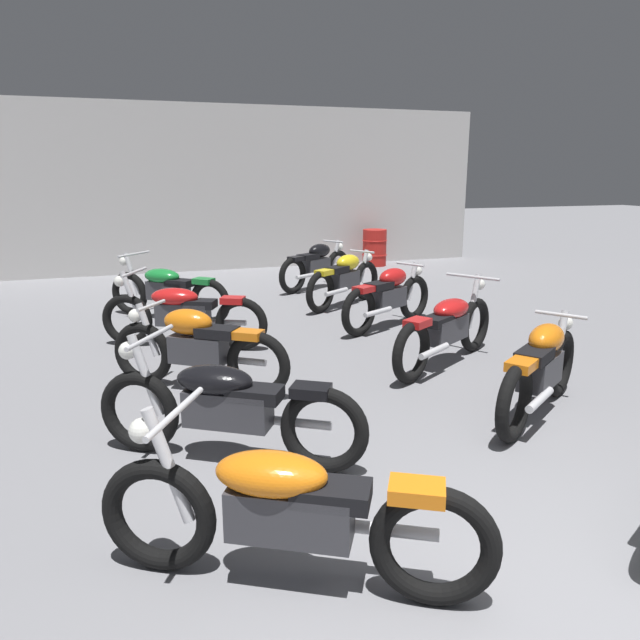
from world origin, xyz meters
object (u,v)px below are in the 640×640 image
object	(u,v)px
motorcycle_left_row_4	(167,290)
motorcycle_right_row_1	(541,368)
motorcycle_left_row_0	(288,510)
motorcycle_right_row_5	(316,265)
motorcycle_right_row_4	(345,278)
motorcycle_left_row_2	(197,347)
motorcycle_right_row_3	(389,296)
motorcycle_right_row_2	(447,327)
oil_drum	(375,248)
motorcycle_left_row_1	(226,406)
motorcycle_left_row_3	(182,313)

from	to	relation	value
motorcycle_left_row_4	motorcycle_right_row_1	size ratio (longest dim) A/B	0.98
motorcycle_left_row_0	motorcycle_right_row_5	world-z (taller)	motorcycle_left_row_0
motorcycle_right_row_4	motorcycle_right_row_1	bearing A→B (deg)	-90.02
motorcycle_left_row_0	motorcycle_left_row_2	xyz separation A→B (m)	(-0.05, 3.16, 0.01)
motorcycle_left_row_2	motorcycle_right_row_3	world-z (taller)	same
motorcycle_right_row_2	oil_drum	xyz separation A→B (m)	(2.29, 7.20, -0.03)
motorcycle_right_row_1	motorcycle_left_row_0	bearing A→B (deg)	-151.88
motorcycle_right_row_4	motorcycle_right_row_5	distance (m)	1.58
motorcycle_left_row_2	oil_drum	xyz separation A→B (m)	(5.10, 7.10, -0.03)
motorcycle_left_row_1	motorcycle_left_row_2	world-z (taller)	motorcycle_left_row_1
motorcycle_left_row_0	motorcycle_left_row_1	distance (m)	1.53
motorcycle_left_row_0	oil_drum	distance (m)	11.44
motorcycle_left_row_3	motorcycle_left_row_2	bearing A→B (deg)	-90.89
motorcycle_left_row_3	oil_drum	size ratio (longest dim) A/B	2.34
motorcycle_left_row_0	motorcycle_left_row_3	bearing A→B (deg)	90.25
motorcycle_left_row_3	oil_drum	bearing A→B (deg)	47.26
motorcycle_left_row_3	motorcycle_right_row_4	world-z (taller)	motorcycle_left_row_3
motorcycle_left_row_1	motorcycle_right_row_4	bearing A→B (deg)	59.65
motorcycle_left_row_1	motorcycle_right_row_2	size ratio (longest dim) A/B	0.99
motorcycle_right_row_1	motorcycle_right_row_2	world-z (taller)	motorcycle_right_row_2
motorcycle_left_row_1	motorcycle_right_row_1	bearing A→B (deg)	-0.77
motorcycle_left_row_3	motorcycle_right_row_4	bearing A→B (deg)	29.82
motorcycle_right_row_2	oil_drum	world-z (taller)	motorcycle_right_row_2
motorcycle_right_row_1	motorcycle_right_row_5	xyz separation A→B (m)	(0.04, 6.48, 0.00)
motorcycle_left_row_2	motorcycle_right_row_4	world-z (taller)	same
motorcycle_left_row_4	motorcycle_right_row_3	distance (m)	3.31
motorcycle_right_row_4	motorcycle_right_row_2	bearing A→B (deg)	-90.71
motorcycle_left_row_3	motorcycle_right_row_3	world-z (taller)	motorcycle_left_row_3
motorcycle_right_row_3	motorcycle_right_row_4	distance (m)	1.53
motorcycle_left_row_4	oil_drum	bearing A→B (deg)	37.22
motorcycle_left_row_0	motorcycle_right_row_4	xyz separation A→B (m)	(2.80, 6.39, 0.01)
motorcycle_right_row_1	motorcycle_right_row_2	bearing A→B (deg)	91.43
motorcycle_left_row_1	motorcycle_right_row_4	size ratio (longest dim) A/B	1.11
motorcycle_left_row_0	motorcycle_right_row_3	xyz separation A→B (m)	(2.88, 4.86, 0.01)
motorcycle_left_row_3	motorcycle_left_row_1	bearing A→B (deg)	-90.49
motorcycle_left_row_2	motorcycle_right_row_5	bearing A→B (deg)	59.08
motorcycle_right_row_3	oil_drum	xyz separation A→B (m)	(2.17, 5.40, -0.03)
motorcycle_right_row_5	oil_drum	bearing A→B (deg)	45.96
motorcycle_right_row_5	motorcycle_left_row_4	bearing A→B (deg)	-151.22
motorcycle_left_row_1	motorcycle_left_row_2	bearing A→B (deg)	89.91
oil_drum	motorcycle_left_row_0	bearing A→B (deg)	-116.20
motorcycle_right_row_3	motorcycle_right_row_5	bearing A→B (deg)	90.78
motorcycle_right_row_5	motorcycle_right_row_3	bearing A→B (deg)	-89.22
motorcycle_left_row_3	motorcycle_left_row_4	distance (m)	1.61
motorcycle_left_row_2	motorcycle_right_row_3	xyz separation A→B (m)	(2.92, 1.70, 0.00)
motorcycle_left_row_2	motorcycle_right_row_2	distance (m)	2.80
motorcycle_left_row_4	oil_drum	world-z (taller)	motorcycle_left_row_4
motorcycle_left_row_1	oil_drum	xyz separation A→B (m)	(5.10, 8.73, -0.03)
motorcycle_right_row_4	oil_drum	world-z (taller)	motorcycle_right_row_4
motorcycle_left_row_1	motorcycle_right_row_4	distance (m)	5.63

